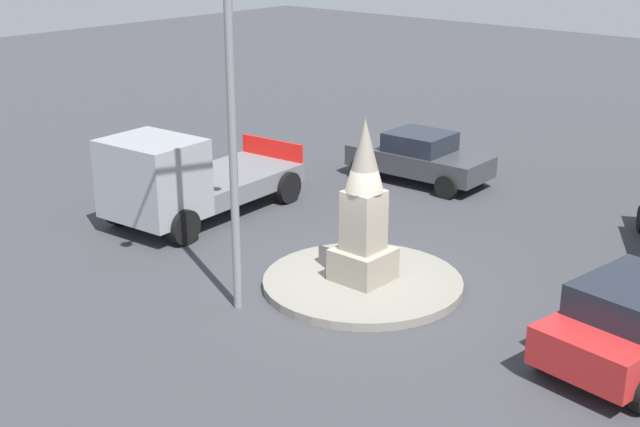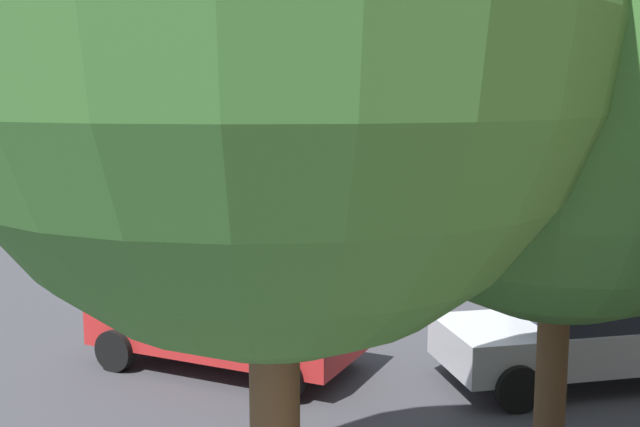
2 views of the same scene
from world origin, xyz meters
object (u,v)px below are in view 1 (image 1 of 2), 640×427
at_px(streetlamp, 230,58).
at_px(truck_grey_parked_left, 183,180).
at_px(monument, 364,210).
at_px(car_dark_grey_approaching, 419,157).

xyz_separation_m(streetlamp, truck_grey_parked_left, (-2.53, -4.56, -3.76)).
xyz_separation_m(monument, truck_grey_parked_left, (-0.18, -5.76, -0.59)).
bearing_deg(monument, streetlamp, -27.05).
height_order(monument, car_dark_grey_approaching, monument).
height_order(streetlamp, car_dark_grey_approaching, streetlamp).
bearing_deg(truck_grey_parked_left, monument, 88.25).
distance_m(streetlamp, truck_grey_parked_left, 6.43).
bearing_deg(streetlamp, car_dark_grey_approaching, -166.58).
bearing_deg(car_dark_grey_approaching, truck_grey_parked_left, -19.87).
height_order(monument, truck_grey_parked_left, monument).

